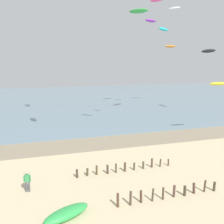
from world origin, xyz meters
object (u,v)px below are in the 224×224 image
object	(u,v)px
kite_aloft_0	(218,84)
kite_aloft_4	(139,11)
kite_aloft_3	(208,51)
kite_aloft_9	(156,0)
kite_aloft_1	(164,29)
person_left_flank	(27,181)
kite_aloft_6	(174,8)
kite_aloft_5	(151,21)
kite_aloft_13	(170,46)
grounded_kite	(67,213)

from	to	relation	value
kite_aloft_0	kite_aloft_4	xyz separation A→B (m)	(-10.41, 2.92, 9.13)
kite_aloft_3	kite_aloft_9	size ratio (longest dim) A/B	1.86
kite_aloft_1	kite_aloft_9	bearing A→B (deg)	-163.73
person_left_flank	kite_aloft_1	xyz separation A→B (m)	(23.07, 22.20, 14.75)
kite_aloft_9	kite_aloft_3	bearing A→B (deg)	-102.91
person_left_flank	kite_aloft_3	size ratio (longest dim) A/B	0.51
kite_aloft_1	kite_aloft_6	distance (m)	6.46
kite_aloft_3	kite_aloft_5	distance (m)	13.10
kite_aloft_9	kite_aloft_4	bearing A→B (deg)	83.98
kite_aloft_1	kite_aloft_3	world-z (taller)	kite_aloft_1
person_left_flank	kite_aloft_5	distance (m)	41.96
kite_aloft_13	kite_aloft_0	bearing A→B (deg)	61.30
grounded_kite	kite_aloft_5	world-z (taller)	kite_aloft_5
kite_aloft_1	kite_aloft_6	bearing A→B (deg)	1.04
kite_aloft_4	kite_aloft_9	world-z (taller)	kite_aloft_9
kite_aloft_3	kite_aloft_5	bearing A→B (deg)	34.44
kite_aloft_1	kite_aloft_4	xyz separation A→B (m)	(-9.09, -10.56, 0.72)
kite_aloft_1	kite_aloft_5	xyz separation A→B (m)	(1.00, 7.53, 2.50)
kite_aloft_6	kite_aloft_13	bearing A→B (deg)	-56.50
kite_aloft_4	kite_aloft_5	xyz separation A→B (m)	(10.09, 18.09, 1.78)
kite_aloft_4	kite_aloft_13	bearing A→B (deg)	99.72
kite_aloft_6	kite_aloft_1	bearing A→B (deg)	100.72
person_left_flank	grounded_kite	bearing A→B (deg)	-59.93
kite_aloft_0	kite_aloft_4	world-z (taller)	kite_aloft_4
person_left_flank	kite_aloft_1	world-z (taller)	kite_aloft_1
kite_aloft_13	person_left_flank	bearing A→B (deg)	33.27
kite_aloft_4	kite_aloft_13	size ratio (longest dim) A/B	0.84
kite_aloft_0	kite_aloft_6	distance (m)	21.05
kite_aloft_4	kite_aloft_3	bearing A→B (deg)	75.20
kite_aloft_0	person_left_flank	bearing A→B (deg)	-154.78
kite_aloft_13	kite_aloft_4	bearing A→B (deg)	38.29
grounded_kite	kite_aloft_0	world-z (taller)	kite_aloft_0
grounded_kite	kite_aloft_4	size ratio (longest dim) A/B	1.30
person_left_flank	kite_aloft_9	size ratio (longest dim) A/B	0.94
grounded_kite	kite_aloft_1	size ratio (longest dim) A/B	1.00
grounded_kite	kite_aloft_3	distance (m)	40.41
kite_aloft_5	kite_aloft_9	size ratio (longest dim) A/B	1.88
kite_aloft_5	kite_aloft_6	xyz separation A→B (m)	(2.69, -4.35, 1.74)
grounded_kite	kite_aloft_3	xyz separation A→B (m)	(29.15, 25.43, 11.68)
kite_aloft_5	kite_aloft_4	bearing A→B (deg)	-149.49
grounded_kite	kite_aloft_1	world-z (taller)	kite_aloft_1
kite_aloft_5	kite_aloft_6	size ratio (longest dim) A/B	1.37
kite_aloft_6	kite_aloft_13	xyz separation A→B (m)	(4.08, 8.18, -6.46)
kite_aloft_5	kite_aloft_13	world-z (taller)	kite_aloft_5
kite_aloft_5	kite_aloft_0	bearing A→B (deg)	-119.47
kite_aloft_3	grounded_kite	bearing A→B (deg)	124.31
person_left_flank	kite_aloft_0	bearing A→B (deg)	19.67
kite_aloft_5	kite_aloft_6	bearing A→B (deg)	-88.65
kite_aloft_0	kite_aloft_13	xyz separation A→B (m)	(6.45, 24.84, 6.18)
kite_aloft_6	kite_aloft_13	size ratio (longest dim) A/B	0.81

